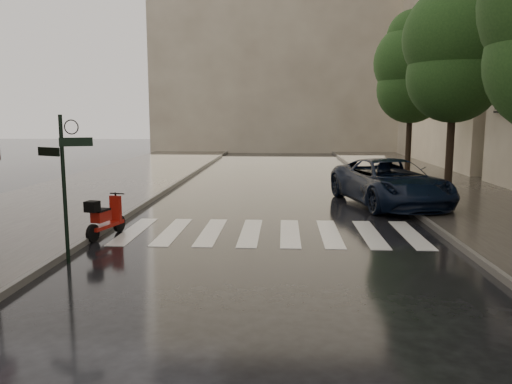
{
  "coord_description": "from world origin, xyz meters",
  "views": [
    {
      "loc": [
        3.3,
        -6.93,
        3.07
      ],
      "look_at": [
        2.71,
        3.99,
        1.4
      ],
      "focal_mm": 35.0,
      "sensor_mm": 36.0,
      "label": 1
    }
  ],
  "objects": [
    {
      "name": "ground",
      "position": [
        0.0,
        0.0,
        0.0
      ],
      "size": [
        120.0,
        120.0,
        0.0
      ],
      "primitive_type": "plane",
      "color": "black",
      "rests_on": "ground"
    },
    {
      "name": "sidewalk_near",
      "position": [
        -4.5,
        12.0,
        0.06
      ],
      "size": [
        6.0,
        60.0,
        0.12
      ],
      "primitive_type": "cube",
      "color": "#38332D",
      "rests_on": "ground"
    },
    {
      "name": "sidewalk_far",
      "position": [
        10.25,
        12.0,
        0.06
      ],
      "size": [
        5.5,
        60.0,
        0.12
      ],
      "primitive_type": "cube",
      "color": "#38332D",
      "rests_on": "ground"
    },
    {
      "name": "curb_near",
      "position": [
        -1.45,
        12.0,
        0.07
      ],
      "size": [
        0.12,
        60.0,
        0.16
      ],
      "primitive_type": "cube",
      "color": "#595651",
      "rests_on": "ground"
    },
    {
      "name": "curb_far",
      "position": [
        7.45,
        12.0,
        0.07
      ],
      "size": [
        0.12,
        60.0,
        0.16
      ],
      "primitive_type": "cube",
      "color": "#595651",
      "rests_on": "ground"
    },
    {
      "name": "crosswalk",
      "position": [
        2.98,
        6.0,
        0.01
      ],
      "size": [
        7.85,
        3.2,
        0.01
      ],
      "color": "silver",
      "rests_on": "ground"
    },
    {
      "name": "signpost",
      "position": [
        -1.19,
        3.0,
        1.83
      ],
      "size": [
        1.17,
        0.29,
        3.1
      ],
      "color": "black",
      "rests_on": "ground"
    },
    {
      "name": "haussmann_far",
      "position": [
        16.5,
        26.0,
        9.25
      ],
      "size": [
        8.0,
        16.0,
        18.5
      ],
      "primitive_type": "cube",
      "color": "gray",
      "rests_on": "ground"
    },
    {
      "name": "backdrop_building",
      "position": [
        3.0,
        38.0,
        10.0
      ],
      "size": [
        22.0,
        6.0,
        20.0
      ],
      "primitive_type": "cube",
      "color": "gray",
      "rests_on": "ground"
    },
    {
      "name": "tree_mid",
      "position": [
        9.5,
        12.0,
        5.59
      ],
      "size": [
        3.8,
        3.8,
        8.34
      ],
      "color": "black",
      "rests_on": "sidewalk_far"
    },
    {
      "name": "tree_far",
      "position": [
        9.7,
        19.0,
        5.46
      ],
      "size": [
        3.8,
        3.8,
        8.16
      ],
      "color": "black",
      "rests_on": "sidewalk_far"
    },
    {
      "name": "scooter",
      "position": [
        -1.22,
        5.28,
        0.49
      ],
      "size": [
        0.66,
        1.59,
        1.06
      ],
      "rotation": [
        0.0,
        0.0,
        -0.25
      ],
      "color": "black",
      "rests_on": "ground"
    },
    {
      "name": "parked_car",
      "position": [
        7.0,
        10.43,
        0.8
      ],
      "size": [
        3.85,
        6.19,
        1.6
      ],
      "primitive_type": "imported",
      "rotation": [
        0.0,
        0.0,
        0.22
      ],
      "color": "black",
      "rests_on": "ground"
    }
  ]
}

